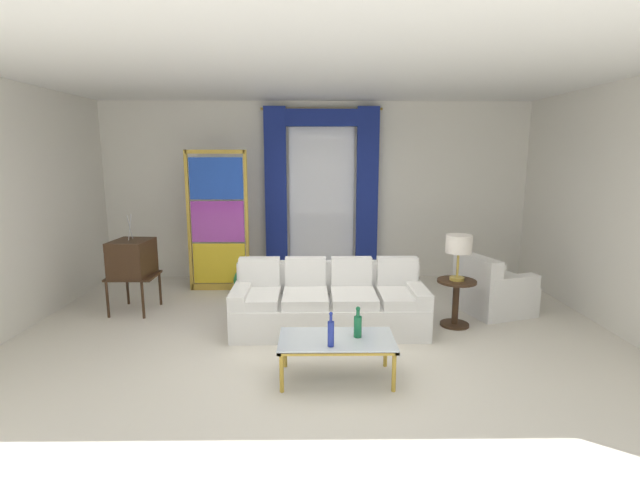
{
  "coord_description": "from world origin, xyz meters",
  "views": [
    {
      "loc": [
        -0.02,
        -4.97,
        2.15
      ],
      "look_at": [
        0.05,
        0.9,
        1.05
      ],
      "focal_mm": 26.11,
      "sensor_mm": 36.0,
      "label": 1
    }
  ],
  "objects_px": {
    "couch_white_long": "(329,304)",
    "coffee_table": "(337,342)",
    "bottle_crystal_tall": "(358,325)",
    "table_lamp_brass": "(459,246)",
    "bottle_blue_decanter": "(331,332)",
    "armchair_white": "(491,292)",
    "stained_glass_divider": "(218,224)",
    "round_side_table": "(456,299)",
    "vintage_tv": "(132,260)",
    "peacock_figurine": "(247,281)"
  },
  "relations": [
    {
      "from": "bottle_crystal_tall",
      "to": "table_lamp_brass",
      "type": "xyz_separation_m",
      "value": [
        1.36,
        1.35,
        0.5
      ]
    },
    {
      "from": "couch_white_long",
      "to": "round_side_table",
      "type": "xyz_separation_m",
      "value": [
        1.59,
        0.04,
        0.05
      ]
    },
    {
      "from": "couch_white_long",
      "to": "bottle_blue_decanter",
      "type": "height_order",
      "value": "couch_white_long"
    },
    {
      "from": "peacock_figurine",
      "to": "table_lamp_brass",
      "type": "height_order",
      "value": "table_lamp_brass"
    },
    {
      "from": "table_lamp_brass",
      "to": "vintage_tv",
      "type": "bearing_deg",
      "value": 171.91
    },
    {
      "from": "peacock_figurine",
      "to": "coffee_table",
      "type": "bearing_deg",
      "value": -65.03
    },
    {
      "from": "coffee_table",
      "to": "table_lamp_brass",
      "type": "height_order",
      "value": "table_lamp_brass"
    },
    {
      "from": "couch_white_long",
      "to": "vintage_tv",
      "type": "xyz_separation_m",
      "value": [
        -2.65,
        0.64,
        0.42
      ]
    },
    {
      "from": "bottle_blue_decanter",
      "to": "table_lamp_brass",
      "type": "distance_m",
      "value": 2.31
    },
    {
      "from": "couch_white_long",
      "to": "coffee_table",
      "type": "bearing_deg",
      "value": -88.59
    },
    {
      "from": "table_lamp_brass",
      "to": "round_side_table",
      "type": "bearing_deg",
      "value": 0.0
    },
    {
      "from": "vintage_tv",
      "to": "bottle_crystal_tall",
      "type": "bearing_deg",
      "value": -34.05
    },
    {
      "from": "armchair_white",
      "to": "table_lamp_brass",
      "type": "bearing_deg",
      "value": -141.46
    },
    {
      "from": "coffee_table",
      "to": "peacock_figurine",
      "type": "relative_size",
      "value": 1.84
    },
    {
      "from": "bottle_blue_decanter",
      "to": "table_lamp_brass",
      "type": "bearing_deg",
      "value": 43.96
    },
    {
      "from": "coffee_table",
      "to": "vintage_tv",
      "type": "distance_m",
      "value": 3.36
    },
    {
      "from": "armchair_white",
      "to": "table_lamp_brass",
      "type": "xyz_separation_m",
      "value": [
        -0.64,
        -0.51,
        0.74
      ]
    },
    {
      "from": "stained_glass_divider",
      "to": "round_side_table",
      "type": "relative_size",
      "value": 3.7
    },
    {
      "from": "couch_white_long",
      "to": "vintage_tv",
      "type": "relative_size",
      "value": 1.74
    },
    {
      "from": "coffee_table",
      "to": "bottle_crystal_tall",
      "type": "distance_m",
      "value": 0.26
    },
    {
      "from": "bottle_blue_decanter",
      "to": "coffee_table",
      "type": "bearing_deg",
      "value": 71.03
    },
    {
      "from": "vintage_tv",
      "to": "stained_glass_divider",
      "type": "height_order",
      "value": "stained_glass_divider"
    },
    {
      "from": "vintage_tv",
      "to": "stained_glass_divider",
      "type": "relative_size",
      "value": 0.61
    },
    {
      "from": "table_lamp_brass",
      "to": "peacock_figurine",
      "type": "bearing_deg",
      "value": 155.15
    },
    {
      "from": "coffee_table",
      "to": "bottle_crystal_tall",
      "type": "bearing_deg",
      "value": 9.41
    },
    {
      "from": "bottle_blue_decanter",
      "to": "bottle_crystal_tall",
      "type": "bearing_deg",
      "value": 39.0
    },
    {
      "from": "round_side_table",
      "to": "stained_glass_divider",
      "type": "bearing_deg",
      "value": 153.92
    },
    {
      "from": "peacock_figurine",
      "to": "stained_glass_divider",
      "type": "bearing_deg",
      "value": 147.08
    },
    {
      "from": "bottle_blue_decanter",
      "to": "armchair_white",
      "type": "distance_m",
      "value": 3.08
    },
    {
      "from": "armchair_white",
      "to": "table_lamp_brass",
      "type": "height_order",
      "value": "table_lamp_brass"
    },
    {
      "from": "coffee_table",
      "to": "table_lamp_brass",
      "type": "bearing_deg",
      "value": 41.56
    },
    {
      "from": "vintage_tv",
      "to": "stained_glass_divider",
      "type": "distance_m",
      "value": 1.43
    },
    {
      "from": "coffee_table",
      "to": "round_side_table",
      "type": "relative_size",
      "value": 1.85
    },
    {
      "from": "bottle_crystal_tall",
      "to": "armchair_white",
      "type": "height_order",
      "value": "armchair_white"
    },
    {
      "from": "couch_white_long",
      "to": "armchair_white",
      "type": "bearing_deg",
      "value": 13.89
    },
    {
      "from": "couch_white_long",
      "to": "stained_glass_divider",
      "type": "height_order",
      "value": "stained_glass_divider"
    },
    {
      "from": "bottle_crystal_tall",
      "to": "armchair_white",
      "type": "relative_size",
      "value": 0.3
    },
    {
      "from": "armchair_white",
      "to": "peacock_figurine",
      "type": "xyz_separation_m",
      "value": [
        -3.45,
        0.79,
        -0.07
      ]
    },
    {
      "from": "coffee_table",
      "to": "peacock_figurine",
      "type": "height_order",
      "value": "peacock_figurine"
    },
    {
      "from": "bottle_crystal_tall",
      "to": "bottle_blue_decanter",
      "type": "bearing_deg",
      "value": -141.0
    },
    {
      "from": "bottle_crystal_tall",
      "to": "armchair_white",
      "type": "bearing_deg",
      "value": 42.95
    },
    {
      "from": "bottle_crystal_tall",
      "to": "coffee_table",
      "type": "bearing_deg",
      "value": -170.59
    },
    {
      "from": "vintage_tv",
      "to": "round_side_table",
      "type": "bearing_deg",
      "value": -8.09
    },
    {
      "from": "armchair_white",
      "to": "stained_glass_divider",
      "type": "bearing_deg",
      "value": 164.44
    },
    {
      "from": "coffee_table",
      "to": "vintage_tv",
      "type": "relative_size",
      "value": 0.82
    },
    {
      "from": "coffee_table",
      "to": "round_side_table",
      "type": "xyz_separation_m",
      "value": [
        1.56,
        1.38,
        -0.01
      ]
    },
    {
      "from": "couch_white_long",
      "to": "coffee_table",
      "type": "height_order",
      "value": "couch_white_long"
    },
    {
      "from": "bottle_blue_decanter",
      "to": "table_lamp_brass",
      "type": "height_order",
      "value": "table_lamp_brass"
    },
    {
      "from": "bottle_crystal_tall",
      "to": "peacock_figurine",
      "type": "height_order",
      "value": "bottle_crystal_tall"
    },
    {
      "from": "bottle_blue_decanter",
      "to": "armchair_white",
      "type": "bearing_deg",
      "value": 42.51
    }
  ]
}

